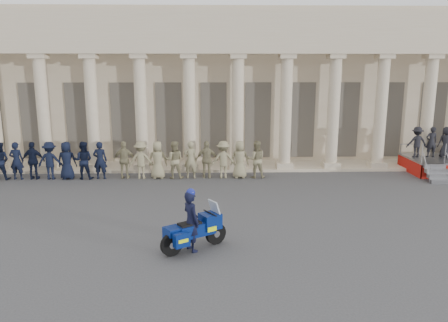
% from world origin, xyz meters
% --- Properties ---
extents(ground, '(90.00, 90.00, 0.00)m').
position_xyz_m(ground, '(0.00, 0.00, 0.00)').
color(ground, '#3E3E40').
rests_on(ground, ground).
extents(building, '(40.00, 12.50, 9.00)m').
position_xyz_m(building, '(-0.00, 14.74, 4.52)').
color(building, '#C3B092').
rests_on(building, ground).
extents(officer_rank, '(18.17, 0.73, 1.93)m').
position_xyz_m(officer_rank, '(-6.32, 6.36, 0.97)').
color(officer_rank, black).
rests_on(officer_rank, ground).
extents(reviewing_stand, '(4.22, 3.92, 2.47)m').
position_xyz_m(reviewing_stand, '(12.46, 7.28, 1.33)').
color(reviewing_stand, gray).
rests_on(reviewing_stand, ground).
extents(motorcycle, '(2.02, 1.57, 1.48)m').
position_xyz_m(motorcycle, '(-0.65, -2.67, 0.64)').
color(motorcycle, black).
rests_on(motorcycle, ground).
extents(rider, '(0.77, 0.84, 2.01)m').
position_xyz_m(rider, '(-0.76, -2.74, 0.99)').
color(rider, black).
rests_on(rider, ground).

